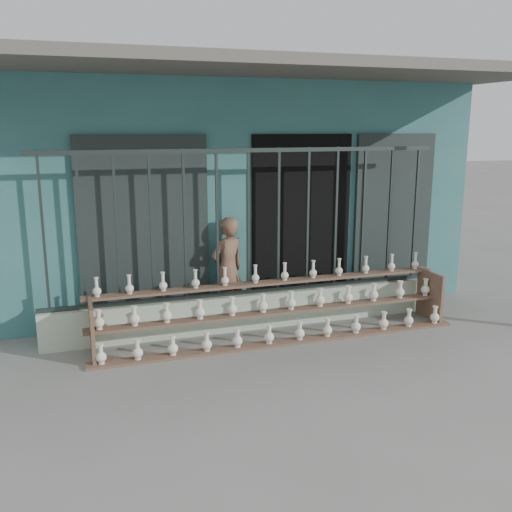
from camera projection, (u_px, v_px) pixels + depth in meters
name	position (u px, v px, depth m)	size (l,w,h in m)	color
ground	(285.00, 368.00, 6.03)	(60.00, 60.00, 0.00)	slate
workshop_building	(197.00, 180.00, 9.59)	(7.40, 6.60, 3.21)	#306667
parapet_wall	(249.00, 311.00, 7.19)	(5.00, 0.20, 0.45)	#B5CBAE
security_fence	(248.00, 223.00, 6.94)	(5.00, 0.04, 1.80)	#283330
shelf_rack	(277.00, 309.00, 6.84)	(4.50, 0.68, 0.85)	brown
elderly_woman	(228.00, 270.00, 7.34)	(0.50, 0.33, 1.38)	brown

